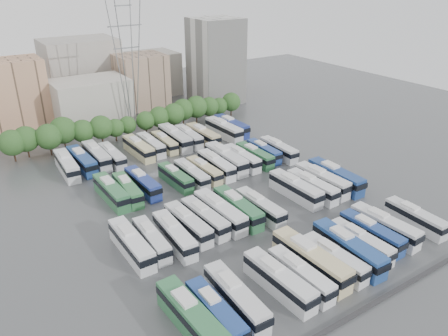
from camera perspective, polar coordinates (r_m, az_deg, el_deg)
ground at (r=81.74m, az=0.65°, el=-4.47°), size 220.00×220.00×0.00m
parapet at (r=62.09m, az=18.71°, el=-16.57°), size 56.00×0.50×0.50m
tree_line at (r=113.82m, az=-12.16°, el=6.02°), size 64.94×7.75×8.15m
city_buildings at (r=138.63m, az=-19.18°, el=10.07°), size 102.00×35.00×20.00m
apartment_tower at (r=141.05m, az=-1.08°, el=13.79°), size 14.00×14.00×26.00m
electricity_pylon at (r=118.75m, az=-12.48°, el=13.92°), size 9.00×6.91×33.83m
bus_r0_s0 at (r=55.09m, az=-4.27°, el=-18.86°), size 3.29×13.09×4.08m
bus_r0_s1 at (r=55.96m, az=-1.09°, el=-18.31°), size 2.52×11.27×3.53m
bus_r0_s2 at (r=57.68m, az=1.56°, el=-16.52°), size 3.18×12.43×3.87m
bus_r0_s4 at (r=60.62m, az=7.20°, el=-14.33°), size 3.19×12.48×3.89m
bus_r0_s5 at (r=62.18m, az=9.94°, el=-13.56°), size 2.63×11.43×3.58m
bus_r0_s6 at (r=64.62m, az=11.26°, el=-11.63°), size 3.29×13.74×4.29m
bus_r0_s7 at (r=66.22m, az=14.22°, el=-11.37°), size 2.80×11.23×3.50m
bus_r0_s8 at (r=68.34m, az=15.94°, el=-10.04°), size 3.41×13.19×4.10m
bus_r0_s9 at (r=70.77m, az=17.43°, el=-9.21°), size 2.61×11.23×3.51m
bus_r0_s10 at (r=73.52m, az=18.69°, el=-7.98°), size 2.64×11.48×3.59m
bus_r0_s11 at (r=75.77m, az=20.25°, el=-7.10°), size 3.26×12.29×3.82m
bus_r0_s13 at (r=80.31m, az=23.74°, el=-5.96°), size 2.93×11.31×3.52m
bus_r1_s0 at (r=68.29m, az=-12.00°, el=-9.68°), size 2.78×12.50×3.92m
bus_r1_s1 at (r=69.23m, az=-9.45°, el=-9.17°), size 2.86×10.94×3.40m
bus_r1_s2 at (r=69.51m, az=-6.49°, el=-8.66°), size 3.16×11.98×3.72m
bus_r1_s3 at (r=72.05m, az=-4.71°, el=-7.27°), size 2.98×11.85×3.69m
bus_r1_s4 at (r=73.51m, az=-2.51°, el=-6.50°), size 3.05×11.77×3.66m
bus_r1_s5 at (r=74.83m, az=-0.53°, el=-5.71°), size 3.15×12.87×4.02m
bus_r1_s6 at (r=76.12m, az=1.83°, el=-5.19°), size 3.09×12.59×3.93m
bus_r1_s7 at (r=76.84m, az=4.74°, el=-5.09°), size 2.71×11.60×3.63m
bus_r1_s10 at (r=83.53m, az=9.32°, el=-2.63°), size 2.98×12.61×3.94m
bus_r1_s11 at (r=85.08m, az=11.43°, el=-2.35°), size 2.88×12.02×3.75m
bus_r1_s12 at (r=87.66m, az=12.68°, el=-1.54°), size 3.14×12.80×3.99m
bus_r1_s13 at (r=89.56m, az=14.37°, el=-1.07°), size 3.20×13.44×4.20m
bus_r2_s1 at (r=84.02m, az=-14.51°, el=-2.99°), size 3.01×12.45×3.88m
bus_r2_s2 at (r=84.40m, az=-12.47°, el=-2.75°), size 3.07×11.49×3.57m
bus_r2_s3 at (r=86.20m, az=-10.58°, el=-1.92°), size 2.95×11.83×3.69m
bus_r2_s5 at (r=87.84m, az=-6.36°, el=-1.21°), size 2.78×10.93×3.40m
bus_r2_s6 at (r=88.64m, az=-4.25°, el=-0.81°), size 2.52×11.31×3.54m
bus_r2_s7 at (r=90.30m, az=-2.61°, el=-0.31°), size 2.65×10.95×3.42m
bus_r2_s8 at (r=92.38m, az=-1.02°, el=0.44°), size 2.95×12.08×3.77m
bus_r2_s9 at (r=94.72m, az=0.27°, el=1.24°), size 3.28×13.65×4.26m
bus_r2_s10 at (r=95.90m, az=2.32°, el=1.32°), size 2.54×11.56×3.62m
bus_r2_s11 at (r=97.47m, az=4.03°, el=1.67°), size 2.61×11.46×3.59m
bus_r2_s12 at (r=100.13m, az=5.21°, el=2.22°), size 2.67×10.93×3.41m
bus_r2_s13 at (r=101.22m, az=7.14°, el=2.45°), size 2.88×11.65×3.63m
bus_r3_s0 at (r=97.78m, az=-19.84°, el=0.37°), size 3.30×12.78×3.98m
bus_r3_s1 at (r=99.02m, az=-18.06°, el=0.94°), size 3.21×12.68×3.95m
bus_r3_s2 at (r=100.77m, az=-16.31°, el=1.60°), size 2.77×12.68×3.98m
bus_r3_s3 at (r=100.19m, az=-14.39°, el=1.58°), size 2.52×11.47×3.60m
bus_r3_s5 at (r=102.83m, az=-11.10°, el=2.59°), size 3.06×12.29×3.83m
bus_r3_s6 at (r=104.55m, az=-9.53°, el=3.03°), size 2.55×11.51×3.61m
bus_r3_s7 at (r=105.72m, az=-7.77°, el=3.33°), size 2.63×10.87×3.39m
bus_r3_s8 at (r=107.33m, az=-6.42°, el=3.99°), size 3.32×13.65×4.26m
bus_r3_s9 at (r=108.55m, az=-4.63°, el=4.14°), size 3.13×11.72×3.64m
bus_r3_s10 at (r=108.86m, az=-2.76°, el=4.32°), size 2.94×12.46×3.89m
bus_r3_s12 at (r=112.39m, az=-0.02°, el=5.09°), size 3.34×13.39×4.17m
bus_r3_s13 at (r=115.10m, az=0.97°, el=5.53°), size 3.11×12.80×4.00m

